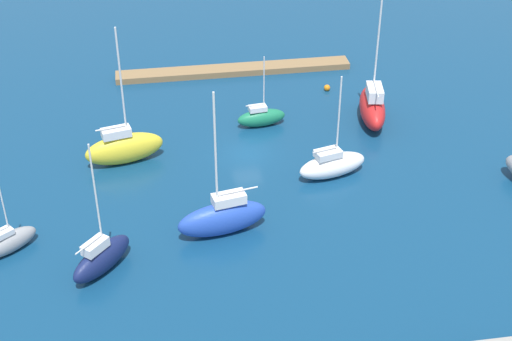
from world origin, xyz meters
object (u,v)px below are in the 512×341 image
at_px(sailboat_gray_lone_north, 8,242).
at_px(sailboat_blue_off_beacon, 223,217).
at_px(sailboat_green_along_channel, 261,117).
at_px(mooring_buoy_orange, 327,88).
at_px(sailboat_navy_by_breakwater, 101,257).
at_px(pier_dock, 234,70).
at_px(sailboat_yellow_far_south, 124,147).
at_px(sailboat_white_inner_mooring, 332,164).
at_px(sailboat_red_far_north, 372,106).

height_order(sailboat_gray_lone_north, sailboat_blue_off_beacon, sailboat_blue_off_beacon).
height_order(sailboat_green_along_channel, mooring_buoy_orange, sailboat_green_along_channel).
distance_m(sailboat_navy_by_breakwater, mooring_buoy_orange, 33.58).
relative_size(sailboat_navy_by_breakwater, mooring_buoy_orange, 16.23).
bearing_deg(pier_dock, sailboat_green_along_channel, 95.31).
distance_m(sailboat_blue_off_beacon, mooring_buoy_orange, 25.74).
bearing_deg(sailboat_blue_off_beacon, sailboat_green_along_channel, -120.21).
height_order(sailboat_navy_by_breakwater, sailboat_yellow_far_south, sailboat_yellow_far_south).
xyz_separation_m(sailboat_blue_off_beacon, sailboat_white_inner_mooring, (-10.10, -6.45, -0.37)).
distance_m(pier_dock, sailboat_navy_by_breakwater, 33.46).
relative_size(sailboat_blue_off_beacon, sailboat_white_inner_mooring, 1.31).
bearing_deg(sailboat_green_along_channel, sailboat_navy_by_breakwater, -134.75).
height_order(sailboat_red_far_north, sailboat_white_inner_mooring, sailboat_red_far_north).
height_order(sailboat_blue_off_beacon, sailboat_yellow_far_south, sailboat_yellow_far_south).
bearing_deg(sailboat_white_inner_mooring, sailboat_red_far_north, 40.42).
xyz_separation_m(sailboat_gray_lone_north, sailboat_white_inner_mooring, (-25.96, -6.24, 0.22)).
distance_m(sailboat_blue_off_beacon, sailboat_yellow_far_south, 13.44).
bearing_deg(sailboat_red_far_north, sailboat_green_along_channel, 95.03).
bearing_deg(pier_dock, sailboat_navy_by_breakwater, 66.30).
relative_size(sailboat_green_along_channel, sailboat_navy_by_breakwater, 0.68).
bearing_deg(sailboat_navy_by_breakwater, sailboat_white_inner_mooring, -21.90).
bearing_deg(sailboat_red_far_north, pier_dock, 52.42).
relative_size(pier_dock, sailboat_gray_lone_north, 3.31).
relative_size(sailboat_red_far_north, sailboat_yellow_far_south, 1.09).
height_order(sailboat_navy_by_breakwater, mooring_buoy_orange, sailboat_navy_by_breakwater).
bearing_deg(sailboat_white_inner_mooring, sailboat_navy_by_breakwater, -168.23).
xyz_separation_m(sailboat_navy_by_breakwater, mooring_buoy_orange, (-22.41, -25.00, -0.90)).
bearing_deg(sailboat_white_inner_mooring, sailboat_blue_off_beacon, -162.07).
distance_m(pier_dock, sailboat_green_along_channel, 11.79).
bearing_deg(sailboat_yellow_far_south, sailboat_navy_by_breakwater, -110.11).
height_order(sailboat_yellow_far_south, mooring_buoy_orange, sailboat_yellow_far_south).
distance_m(sailboat_blue_off_beacon, sailboat_navy_by_breakwater, 9.52).
distance_m(sailboat_green_along_channel, sailboat_red_far_north, 10.63).
distance_m(sailboat_gray_lone_north, sailboat_navy_by_breakwater, 7.59).
height_order(pier_dock, sailboat_gray_lone_north, sailboat_gray_lone_north).
height_order(pier_dock, sailboat_red_far_north, sailboat_red_far_north).
bearing_deg(sailboat_navy_by_breakwater, pier_dock, 17.99).
height_order(pier_dock, sailboat_blue_off_beacon, sailboat_blue_off_beacon).
bearing_deg(pier_dock, sailboat_yellow_far_south, 54.25).
distance_m(sailboat_red_far_north, sailboat_white_inner_mooring, 10.47).
height_order(sailboat_blue_off_beacon, sailboat_red_far_north, sailboat_red_far_north).
bearing_deg(sailboat_red_far_north, sailboat_gray_lone_north, 124.42).
relative_size(pier_dock, sailboat_navy_by_breakwater, 2.41).
height_order(sailboat_blue_off_beacon, sailboat_green_along_channel, sailboat_blue_off_beacon).
relative_size(pier_dock, sailboat_yellow_far_south, 2.01).
bearing_deg(sailboat_yellow_far_south, sailboat_green_along_channel, 6.31).
bearing_deg(mooring_buoy_orange, sailboat_green_along_channel, 37.77).
distance_m(sailboat_yellow_far_south, mooring_buoy_orange, 23.31).
bearing_deg(sailboat_white_inner_mooring, sailboat_green_along_channel, 101.33).
bearing_deg(sailboat_green_along_channel, sailboat_yellow_far_south, -167.58).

